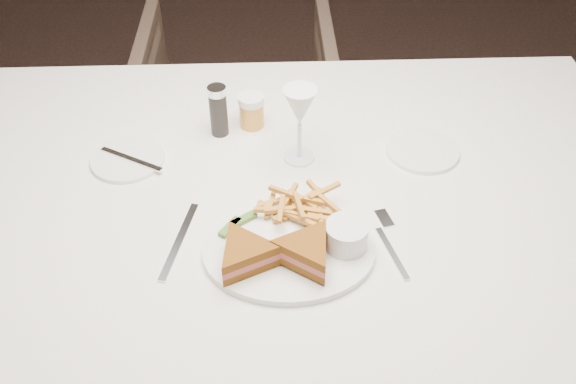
{
  "coord_description": "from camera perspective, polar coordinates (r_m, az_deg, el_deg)",
  "views": [
    {
      "loc": [
        -0.09,
        -1.25,
        1.63
      ],
      "look_at": [
        0.0,
        -0.32,
        0.8
      ],
      "focal_mm": 40.0,
      "sensor_mm": 36.0,
      "label": 1
    }
  ],
  "objects": [
    {
      "name": "chair_far",
      "position": [
        2.31,
        -4.38,
        7.78
      ],
      "size": [
        0.7,
        0.66,
        0.69
      ],
      "primitive_type": "imported",
      "rotation": [
        0.0,
        0.0,
        3.08
      ],
      "color": "#49382D",
      "rests_on": "ground"
    },
    {
      "name": "table_setting",
      "position": [
        1.24,
        -0.15,
        -0.91
      ],
      "size": [
        0.81,
        0.63,
        0.18
      ],
      "color": "white",
      "rests_on": "table"
    },
    {
      "name": "ground",
      "position": [
        2.05,
        -1.01,
        -10.79
      ],
      "size": [
        5.0,
        5.0,
        0.0
      ],
      "primitive_type": "plane",
      "color": "black",
      "rests_on": "ground"
    },
    {
      "name": "table",
      "position": [
        1.59,
        -0.18,
        -10.3
      ],
      "size": [
        1.65,
        1.15,
        0.75
      ],
      "primitive_type": "cube",
      "rotation": [
        0.0,
        0.0,
        -0.06
      ],
      "color": "silver",
      "rests_on": "ground"
    }
  ]
}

